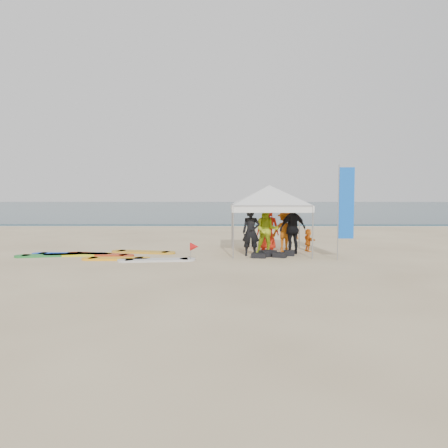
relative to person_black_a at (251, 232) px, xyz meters
The scene contains 14 objects.
ground 3.41m from the person_black_a, 104.97° to the right, with size 120.00×120.00×0.00m, color beige.
ocean 56.83m from the person_black_a, 90.86° to the left, with size 160.00×84.00×0.08m, color #0C2633.
shoreline_foam 15.06m from the person_black_a, 93.25° to the left, with size 160.00×1.20×0.01m, color silver.
person_black_a is the anchor object (origin of this frame).
person_yellow 0.74m from the person_black_a, 34.96° to the left, with size 0.88×0.69×1.81m, color #B5CC1C.
person_orange_a 1.68m from the person_black_a, 35.75° to the left, with size 1.05×0.60×1.63m, color #C45911.
person_black_b 1.65m from the person_black_a, 16.03° to the left, with size 1.11×0.46×1.89m, color black.
person_orange_b 1.79m from the person_black_a, 64.97° to the left, with size 0.88×0.57×1.81m, color red.
person_seated 2.65m from the person_black_a, 27.95° to the left, with size 0.82×0.26×0.88m, color orange.
canopy_tent 1.97m from the person_black_a, 43.75° to the left, with size 3.90×3.90×2.94m.
feather_flag 3.45m from the person_black_a, 18.29° to the right, with size 0.55×0.04×3.23m.
marker_pennant 2.41m from the person_black_a, 145.51° to the right, with size 0.28×0.28×0.64m.
gear_pile 1.08m from the person_black_a, 21.70° to the right, with size 1.60×0.86×0.22m.
surfboard_spread 5.44m from the person_black_a, behind, with size 6.05×2.87×0.07m.
Camera 1 is at (-0.06, -12.57, 2.26)m, focal length 35.00 mm.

